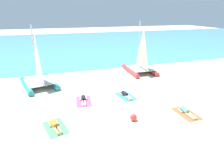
# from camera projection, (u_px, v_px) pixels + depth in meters

# --- Properties ---
(ground_plane) EXTENTS (120.00, 120.00, 0.00)m
(ground_plane) POSITION_uv_depth(u_px,v_px,m) (97.00, 70.00, 21.68)
(ground_plane) COLOR beige
(ocean_water) EXTENTS (120.00, 40.00, 0.05)m
(ocean_water) POSITION_uv_depth(u_px,v_px,m) (75.00, 43.00, 39.93)
(ocean_water) COLOR #4C9EB7
(ocean_water) RESTS_ON ground
(sailboat_teal) EXTENTS (3.59, 4.64, 5.35)m
(sailboat_teal) POSITION_uv_depth(u_px,v_px,m) (39.00, 78.00, 16.79)
(sailboat_teal) COLOR teal
(sailboat_teal) RESTS_ON ground
(sailboat_red) EXTENTS (2.77, 4.23, 5.43)m
(sailboat_red) POSITION_uv_depth(u_px,v_px,m) (140.00, 65.00, 20.72)
(sailboat_red) COLOR #CC3838
(sailboat_red) RESTS_ON ground
(towel_leftmost) EXTENTS (1.56, 2.12, 0.01)m
(towel_leftmost) POSITION_uv_depth(u_px,v_px,m) (56.00, 128.00, 10.98)
(towel_leftmost) COLOR #4CB266
(towel_leftmost) RESTS_ON ground
(sunbather_leftmost) EXTENTS (0.79, 1.55, 0.30)m
(sunbather_leftmost) POSITION_uv_depth(u_px,v_px,m) (55.00, 125.00, 10.99)
(sunbather_leftmost) COLOR orange
(sunbather_leftmost) RESTS_ON towel_leftmost
(towel_center_left) EXTENTS (1.31, 2.01, 0.01)m
(towel_center_left) POSITION_uv_depth(u_px,v_px,m) (84.00, 101.00, 14.20)
(towel_center_left) COLOR #D84C99
(towel_center_left) RESTS_ON ground
(sunbather_center_left) EXTENTS (0.59, 1.57, 0.30)m
(sunbather_center_left) POSITION_uv_depth(u_px,v_px,m) (84.00, 99.00, 14.22)
(sunbather_center_left) COLOR black
(sunbather_center_left) RESTS_ON towel_center_left
(towel_center_right) EXTENTS (1.34, 2.03, 0.01)m
(towel_center_right) POSITION_uv_depth(u_px,v_px,m) (126.00, 96.00, 15.02)
(towel_center_right) COLOR #338CD8
(towel_center_right) RESTS_ON ground
(sunbather_center_right) EXTENTS (0.61, 1.57, 0.30)m
(sunbather_center_right) POSITION_uv_depth(u_px,v_px,m) (126.00, 95.00, 15.03)
(sunbather_center_right) COLOR black
(sunbather_center_right) RESTS_ON towel_center_right
(towel_rightmost) EXTENTS (1.16, 1.93, 0.01)m
(towel_rightmost) POSITION_uv_depth(u_px,v_px,m) (186.00, 114.00, 12.48)
(towel_rightmost) COLOR #EA5933
(towel_rightmost) RESTS_ON ground
(sunbather_rightmost) EXTENTS (0.55, 1.56, 0.30)m
(sunbather_rightmost) POSITION_uv_depth(u_px,v_px,m) (186.00, 111.00, 12.50)
(sunbather_rightmost) COLOR #3FB28C
(sunbather_rightmost) RESTS_ON towel_rightmost
(beach_ball) EXTENTS (0.44, 0.44, 0.44)m
(beach_ball) POSITION_uv_depth(u_px,v_px,m) (133.00, 117.00, 11.64)
(beach_ball) COLOR red
(beach_ball) RESTS_ON ground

